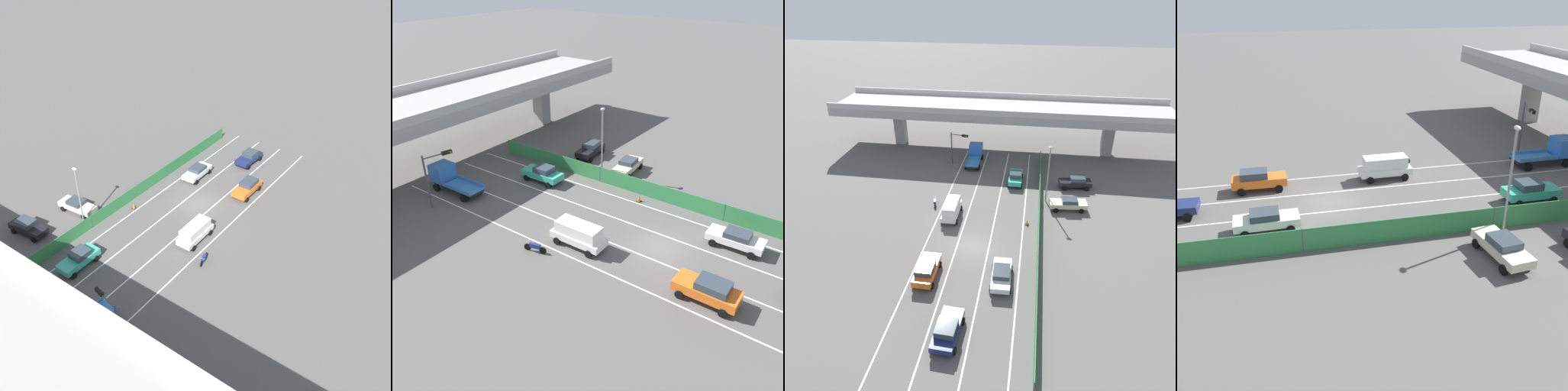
{
  "view_description": "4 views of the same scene",
  "coord_description": "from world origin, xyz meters",
  "views": [
    {
      "loc": [
        -25.35,
        35.68,
        31.66
      ],
      "look_at": [
        -0.41,
        1.08,
        2.02
      ],
      "focal_mm": 41.36,
      "sensor_mm": 36.0,
      "label": 1
    },
    {
      "loc": [
        -26.09,
        -11.54,
        20.22
      ],
      "look_at": [
        0.04,
        7.21,
        2.49
      ],
      "focal_mm": 38.8,
      "sensor_mm": 36.0,
      "label": 2
    },
    {
      "loc": [
        5.65,
        -31.75,
        25.09
      ],
      "look_at": [
        -0.45,
        8.26,
        1.68
      ],
      "focal_mm": 34.11,
      "sensor_mm": 36.0,
      "label": 3
    },
    {
      "loc": [
        32.06,
        -3.98,
        15.58
      ],
      "look_at": [
        2.86,
        2.87,
        1.53
      ],
      "focal_mm": 41.25,
      "sensor_mm": 36.0,
      "label": 4
    }
  ],
  "objects": [
    {
      "name": "car_sedan_white",
      "position": [
        3.62,
        -4.9,
        0.85
      ],
      "size": [
        2.13,
        4.56,
        1.5
      ],
      "color": "white",
      "rests_on": "ground"
    },
    {
      "name": "ground_plane",
      "position": [
        0.0,
        0.0,
        0.0
      ],
      "size": [
        300.0,
        300.0,
        0.0
      ],
      "primitive_type": "plane",
      "color": "#565451"
    },
    {
      "name": "traffic_light",
      "position": [
        -5.85,
        20.18,
        3.72
      ],
      "size": [
        2.82,
        0.91,
        5.28
      ],
      "color": "#47474C",
      "rests_on": "ground"
    },
    {
      "name": "car_sedan_navy",
      "position": [
        -0.02,
        -12.03,
        0.9
      ],
      "size": [
        2.2,
        4.42,
        1.66
      ],
      "color": "navy",
      "rests_on": "ground"
    },
    {
      "name": "lane_line_mid_left",
      "position": [
        -1.74,
        3.95,
        0.0
      ],
      "size": [
        0.14,
        43.91,
        0.01
      ],
      "primitive_type": "cube",
      "color": "silver",
      "rests_on": "ground"
    },
    {
      "name": "street_lamp",
      "position": [
        7.82,
        10.96,
        4.63
      ],
      "size": [
        0.6,
        0.36,
        7.71
      ],
      "color": "gray",
      "rests_on": "ground"
    },
    {
      "name": "car_van_white",
      "position": [
        -3.57,
        5.52,
        1.17
      ],
      "size": [
        2.03,
        4.63,
        2.04
      ],
      "color": "silver",
      "rests_on": "ground"
    },
    {
      "name": "car_taxi_teal",
      "position": [
        3.54,
        15.52,
        0.93
      ],
      "size": [
        2.05,
        4.41,
        1.73
      ],
      "color": "teal",
      "rests_on": "ground"
    },
    {
      "name": "parked_sedan_cream",
      "position": [
        10.6,
        9.37,
        0.86
      ],
      "size": [
        4.76,
        2.33,
        1.54
      ],
      "color": "beige",
      "rests_on": "ground"
    },
    {
      "name": "car_taxi_orange",
      "position": [
        -3.62,
        -5.41,
        0.96
      ],
      "size": [
        2.05,
        4.49,
        1.73
      ],
      "color": "orange",
      "rests_on": "ground"
    },
    {
      "name": "lane_line_left_edge",
      "position": [
        -5.22,
        3.95,
        0.0
      ],
      "size": [
        0.14,
        43.91,
        0.01
      ],
      "primitive_type": "cube",
      "color": "silver",
      "rests_on": "ground"
    },
    {
      "name": "green_fence",
      "position": [
        6.98,
        3.95,
        0.83
      ],
      "size": [
        0.1,
        40.01,
        1.65
      ],
      "color": "#338447",
      "rests_on": "ground"
    },
    {
      "name": "parked_sedan_dark",
      "position": [
        11.89,
        15.29,
        0.93
      ],
      "size": [
        4.58,
        2.4,
        1.71
      ],
      "color": "black",
      "rests_on": "ground"
    },
    {
      "name": "lane_line_right_edge",
      "position": [
        5.22,
        3.95,
        0.0
      ],
      "size": [
        0.14,
        43.91,
        0.01
      ],
      "primitive_type": "cube",
      "color": "silver",
      "rests_on": "ground"
    },
    {
      "name": "flatbed_truck_blue",
      "position": [
        -3.34,
        22.01,
        1.33
      ],
      "size": [
        2.4,
        5.93,
        2.59
      ],
      "color": "black",
      "rests_on": "ground"
    },
    {
      "name": "lane_line_mid_right",
      "position": [
        1.74,
        3.95,
        0.0
      ],
      "size": [
        0.14,
        43.91,
        0.01
      ],
      "primitive_type": "cube",
      "color": "silver",
      "rests_on": "ground"
    },
    {
      "name": "traffic_cone",
      "position": [
        5.66,
        5.13,
        0.3
      ],
      "size": [
        0.47,
        0.47,
        0.64
      ],
      "color": "orange",
      "rests_on": "ground"
    },
    {
      "name": "motorcycle",
      "position": [
        -6.3,
        7.82,
        0.46
      ],
      "size": [
        0.73,
        1.91,
        0.93
      ],
      "color": "black",
      "rests_on": "ground"
    }
  ]
}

